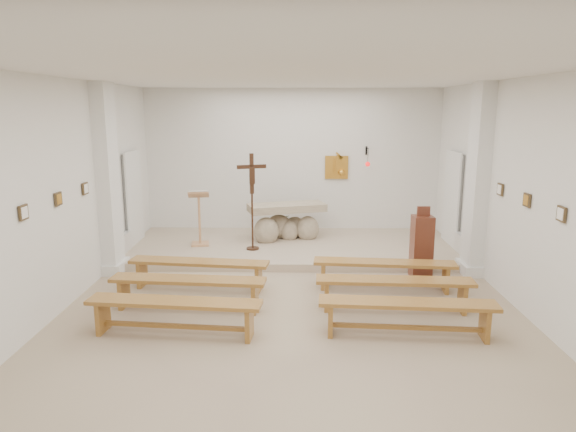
{
  "coord_description": "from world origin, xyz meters",
  "views": [
    {
      "loc": [
        0.05,
        -7.27,
        3.06
      ],
      "look_at": [
        -0.07,
        1.6,
        1.17
      ],
      "focal_mm": 32.0,
      "sensor_mm": 36.0,
      "label": 1
    }
  ],
  "objects_px": {
    "lectern": "(199,218)",
    "bench_right_third": "(407,310)",
    "altar": "(286,224)",
    "bench_left_second": "(188,286)",
    "bench_right_second": "(394,287)",
    "bench_left_third": "(174,309)",
    "donation_pedestal": "(421,246)",
    "bench_left_front": "(199,268)",
    "crucifix_stand": "(252,195)",
    "bench_right_front": "(384,268)"
  },
  "relations": [
    {
      "from": "crucifix_stand",
      "to": "bench_right_front",
      "type": "relative_size",
      "value": 0.83
    },
    {
      "from": "lectern",
      "to": "bench_right_front",
      "type": "height_order",
      "value": "lectern"
    },
    {
      "from": "donation_pedestal",
      "to": "bench_left_second",
      "type": "height_order",
      "value": "donation_pedestal"
    },
    {
      "from": "altar",
      "to": "bench_left_second",
      "type": "bearing_deg",
      "value": -127.44
    },
    {
      "from": "bench_left_front",
      "to": "bench_right_front",
      "type": "xyz_separation_m",
      "value": [
        3.15,
        0.0,
        0.0
      ]
    },
    {
      "from": "altar",
      "to": "bench_right_second",
      "type": "height_order",
      "value": "altar"
    },
    {
      "from": "bench_left_third",
      "to": "bench_right_third",
      "type": "relative_size",
      "value": 1.0
    },
    {
      "from": "lectern",
      "to": "crucifix_stand",
      "type": "bearing_deg",
      "value": -24.78
    },
    {
      "from": "bench_right_second",
      "to": "lectern",
      "type": "bearing_deg",
      "value": 140.67
    },
    {
      "from": "altar",
      "to": "bench_left_second",
      "type": "distance_m",
      "value": 4.06
    },
    {
      "from": "lectern",
      "to": "bench_right_second",
      "type": "xyz_separation_m",
      "value": [
        3.56,
        -3.22,
        -0.37
      ]
    },
    {
      "from": "lectern",
      "to": "bench_right_third",
      "type": "relative_size",
      "value": 0.5
    },
    {
      "from": "lectern",
      "to": "altar",
      "type": "bearing_deg",
      "value": 8.18
    },
    {
      "from": "lectern",
      "to": "donation_pedestal",
      "type": "bearing_deg",
      "value": -29.83
    },
    {
      "from": "bench_right_second",
      "to": "bench_right_third",
      "type": "bearing_deg",
      "value": -87.14
    },
    {
      "from": "donation_pedestal",
      "to": "lectern",
      "type": "bearing_deg",
      "value": 157.26
    },
    {
      "from": "bench_left_second",
      "to": "bench_left_third",
      "type": "distance_m",
      "value": 0.92
    },
    {
      "from": "bench_left_front",
      "to": "bench_left_second",
      "type": "distance_m",
      "value": 0.92
    },
    {
      "from": "bench_right_front",
      "to": "bench_left_third",
      "type": "distance_m",
      "value": 3.64
    },
    {
      "from": "crucifix_stand",
      "to": "bench_left_second",
      "type": "xyz_separation_m",
      "value": [
        -0.75,
        -2.9,
        -0.93
      ]
    },
    {
      "from": "crucifix_stand",
      "to": "bench_right_third",
      "type": "distance_m",
      "value": 4.6
    },
    {
      "from": "altar",
      "to": "crucifix_stand",
      "type": "xyz_separation_m",
      "value": [
        -0.68,
        -0.9,
        0.82
      ]
    },
    {
      "from": "crucifix_stand",
      "to": "bench_right_third",
      "type": "relative_size",
      "value": 0.83
    },
    {
      "from": "bench_right_second",
      "to": "bench_left_front",
      "type": "bearing_deg",
      "value": 166.66
    },
    {
      "from": "altar",
      "to": "bench_right_second",
      "type": "bearing_deg",
      "value": -82.4
    },
    {
      "from": "bench_left_front",
      "to": "bench_right_front",
      "type": "height_order",
      "value": "same"
    },
    {
      "from": "lectern",
      "to": "crucifix_stand",
      "type": "relative_size",
      "value": 0.61
    },
    {
      "from": "bench_right_second",
      "to": "bench_left_third",
      "type": "relative_size",
      "value": 1.0
    },
    {
      "from": "lectern",
      "to": "bench_left_third",
      "type": "distance_m",
      "value": 4.18
    },
    {
      "from": "bench_left_second",
      "to": "crucifix_stand",
      "type": "bearing_deg",
      "value": 80.09
    },
    {
      "from": "altar",
      "to": "donation_pedestal",
      "type": "distance_m",
      "value": 3.34
    },
    {
      "from": "donation_pedestal",
      "to": "bench_right_second",
      "type": "relative_size",
      "value": 0.55
    },
    {
      "from": "crucifix_stand",
      "to": "bench_right_second",
      "type": "xyz_separation_m",
      "value": [
        2.4,
        -2.9,
        -0.93
      ]
    },
    {
      "from": "donation_pedestal",
      "to": "bench_right_third",
      "type": "relative_size",
      "value": 0.55
    },
    {
      "from": "bench_left_front",
      "to": "bench_left_second",
      "type": "bearing_deg",
      "value": -83.15
    },
    {
      "from": "bench_left_front",
      "to": "bench_right_second",
      "type": "xyz_separation_m",
      "value": [
        3.15,
        -0.92,
        0.0
      ]
    },
    {
      "from": "bench_left_third",
      "to": "bench_right_third",
      "type": "xyz_separation_m",
      "value": [
        3.15,
        0.0,
        0.0
      ]
    },
    {
      "from": "bench_left_second",
      "to": "bench_right_third",
      "type": "relative_size",
      "value": 1.0
    },
    {
      "from": "donation_pedestal",
      "to": "bench_left_front",
      "type": "distance_m",
      "value": 3.99
    },
    {
      "from": "crucifix_stand",
      "to": "altar",
      "type": "bearing_deg",
      "value": 34.35
    },
    {
      "from": "bench_right_front",
      "to": "bench_left_third",
      "type": "relative_size",
      "value": 1.0
    },
    {
      "from": "lectern",
      "to": "bench_right_third",
      "type": "xyz_separation_m",
      "value": [
        3.56,
        -4.14,
        -0.37
      ]
    },
    {
      "from": "crucifix_stand",
      "to": "bench_left_front",
      "type": "height_order",
      "value": "crucifix_stand"
    },
    {
      "from": "crucifix_stand",
      "to": "lectern",
      "type": "bearing_deg",
      "value": 145.65
    },
    {
      "from": "donation_pedestal",
      "to": "altar",
      "type": "bearing_deg",
      "value": 136.51
    },
    {
      "from": "bench_left_third",
      "to": "crucifix_stand",
      "type": "bearing_deg",
      "value": 84.32
    },
    {
      "from": "lectern",
      "to": "bench_right_second",
      "type": "distance_m",
      "value": 4.81
    },
    {
      "from": "donation_pedestal",
      "to": "bench_right_third",
      "type": "distance_m",
      "value": 2.63
    },
    {
      "from": "bench_left_second",
      "to": "bench_right_second",
      "type": "height_order",
      "value": "same"
    },
    {
      "from": "altar",
      "to": "bench_right_second",
      "type": "relative_size",
      "value": 0.76
    }
  ]
}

